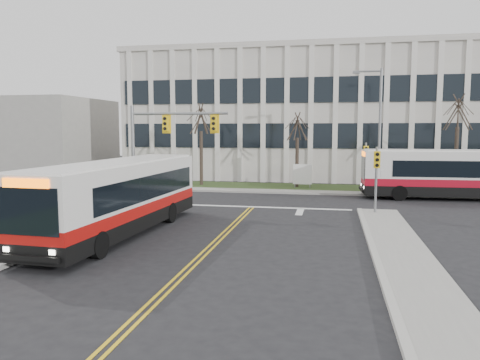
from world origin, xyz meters
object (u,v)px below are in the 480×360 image
object	(u,v)px
directory_sign	(302,175)
streetlight	(378,123)
bus_main	(119,199)
newspaper_box_red	(54,225)
bus_cross	(457,175)

from	to	relation	value
directory_sign	streetlight	bearing A→B (deg)	-13.23
bus_main	newspaper_box_red	xyz separation A→B (m)	(-2.84, -0.75, -1.16)
streetlight	newspaper_box_red	size ratio (longest dim) A/B	9.68
streetlight	newspaper_box_red	bearing A→B (deg)	-131.89
streetlight	newspaper_box_red	distance (m)	23.73
streetlight	bus_cross	xyz separation A→B (m)	(5.11, -2.20, -3.54)
bus_cross	streetlight	bearing A→B (deg)	-115.41
bus_cross	newspaper_box_red	bearing A→B (deg)	-55.88
bus_main	directory_sign	bearing A→B (deg)	70.73
streetlight	bus_main	size ratio (longest dim) A/B	0.75
streetlight	bus_main	distance (m)	21.17
newspaper_box_red	streetlight	bearing A→B (deg)	58.60
bus_cross	newspaper_box_red	world-z (taller)	bus_cross
bus_main	bus_cross	distance (m)	22.87
directory_sign	newspaper_box_red	xyz separation A→B (m)	(-10.00, -18.61, -0.70)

